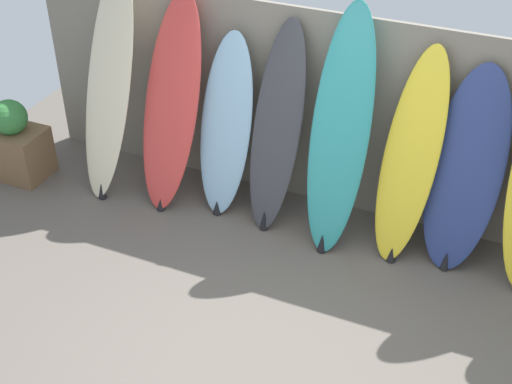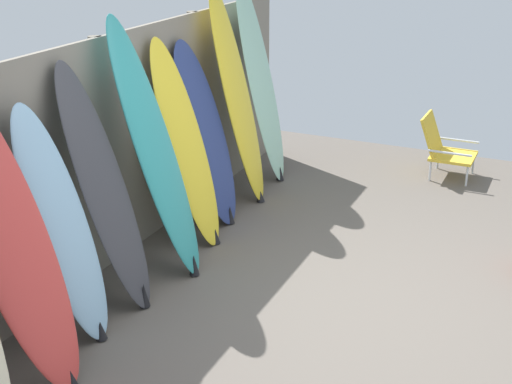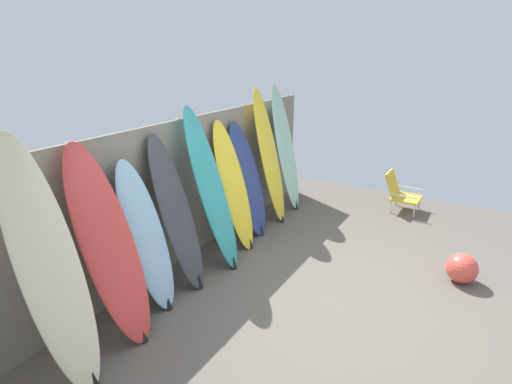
{
  "view_description": "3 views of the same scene",
  "coord_description": "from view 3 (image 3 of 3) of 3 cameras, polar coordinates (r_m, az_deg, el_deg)",
  "views": [
    {
      "loc": [
        1.32,
        -3.17,
        3.85
      ],
      "look_at": [
        -0.24,
        0.44,
        1.08
      ],
      "focal_mm": 50.0,
      "sensor_mm": 36.0,
      "label": 1
    },
    {
      "loc": [
        -4.26,
        -1.22,
        2.68
      ],
      "look_at": [
        -0.04,
        0.72,
        0.81
      ],
      "focal_mm": 50.0,
      "sensor_mm": 36.0,
      "label": 2
    },
    {
      "loc": [
        -3.58,
        -1.21,
        2.6
      ],
      "look_at": [
        0.05,
        0.98,
        1.06
      ],
      "focal_mm": 28.0,
      "sensor_mm": 36.0,
      "label": 3
    }
  ],
  "objects": [
    {
      "name": "surfboard_charcoal_3",
      "position": [
        4.5,
        -11.17,
        -3.28
      ],
      "size": [
        0.45,
        0.65,
        1.75
      ],
      "color": "#38383D",
      "rests_on": "ground"
    },
    {
      "name": "surfboard_yellow_7",
      "position": [
        6.1,
        1.95,
        4.98
      ],
      "size": [
        0.58,
        0.61,
        2.06
      ],
      "color": "yellow",
      "rests_on": "ground"
    },
    {
      "name": "surfboard_cream_0",
      "position": [
        3.48,
        -27.36,
        -9.65
      ],
      "size": [
        0.55,
        0.8,
        2.05
      ],
      "color": "beige",
      "rests_on": "ground"
    },
    {
      "name": "ground",
      "position": [
        4.59,
        10.56,
        -14.92
      ],
      "size": [
        7.68,
        7.68,
        0.0
      ],
      "primitive_type": "plane",
      "color": "#5B544C"
    },
    {
      "name": "beach_chair",
      "position": [
        7.11,
        19.86,
        0.07
      ],
      "size": [
        0.5,
        0.55,
        0.65
      ],
      "rotation": [
        0.0,
        0.0,
        -0.08
      ],
      "color": "silver",
      "rests_on": "ground"
    },
    {
      "name": "surfboard_skyblue_2",
      "position": [
        4.23,
        -15.38,
        -6.29
      ],
      "size": [
        0.47,
        0.55,
        1.58
      ],
      "color": "#8CB7D6",
      "rests_on": "ground"
    },
    {
      "name": "surfboard_yellow_5",
      "position": [
        5.33,
        -3.19,
        0.74
      ],
      "size": [
        0.52,
        0.66,
        1.72
      ],
      "color": "yellow",
      "rests_on": "ground"
    },
    {
      "name": "surfboard_seafoam_8",
      "position": [
        6.64,
        4.28,
        6.14
      ],
      "size": [
        0.57,
        0.55,
        2.07
      ],
      "color": "#9ED6BC",
      "rests_on": "ground"
    },
    {
      "name": "surfboard_red_1",
      "position": [
        3.85,
        -20.25,
        -7.27
      ],
      "size": [
        0.56,
        0.78,
        1.85
      ],
      "color": "#D13D38",
      "rests_on": "ground"
    },
    {
      "name": "surfboard_navy_6",
      "position": [
        5.7,
        -1.12,
        1.59
      ],
      "size": [
        0.59,
        0.56,
        1.64
      ],
      "color": "navy",
      "rests_on": "ground"
    },
    {
      "name": "fence_back",
      "position": [
        5.11,
        -10.21,
        0.2
      ],
      "size": [
        6.08,
        0.11,
        1.8
      ],
      "color": "gray",
      "rests_on": "ground"
    },
    {
      "name": "surfboard_teal_4",
      "position": [
        4.82,
        -6.31,
        0.2
      ],
      "size": [
        0.5,
        0.72,
        1.99
      ],
      "color": "teal",
      "rests_on": "ground"
    },
    {
      "name": "beach_ball",
      "position": [
        5.31,
        27.35,
        -9.64
      ],
      "size": [
        0.35,
        0.35,
        0.35
      ],
      "primitive_type": "sphere",
      "color": "#E54C3F",
      "rests_on": "ground"
    }
  ]
}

